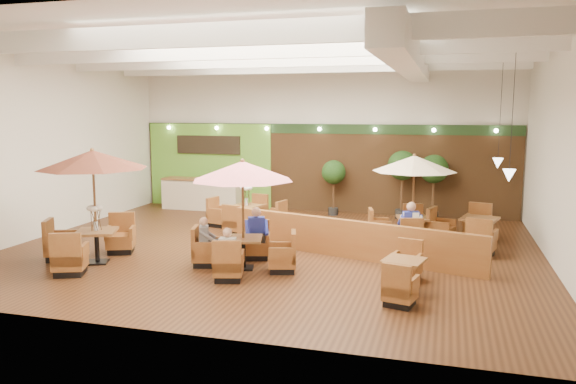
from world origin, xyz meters
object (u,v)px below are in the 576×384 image
(diner_2, at_px, (206,236))
(table_2, at_px, (412,179))
(topiary_1, at_px, (402,168))
(diner_3, at_px, (410,222))
(table_1, at_px, (243,194))
(diner_4, at_px, (410,222))
(diner_0, at_px, (228,248))
(topiary_2, at_px, (434,172))
(service_counter, at_px, (202,194))
(topiary_0, at_px, (334,174))
(diner_1, at_px, (257,228))
(table_3, at_px, (247,215))
(table_5, at_px, (468,232))
(booth_divider, at_px, (348,239))
(table_0, at_px, (91,182))
(table_4, at_px, (403,276))

(diner_2, bearing_deg, table_2, 109.12)
(topiary_1, height_order, diner_3, topiary_1)
(table_1, height_order, diner_4, table_1)
(diner_0, distance_m, diner_2, 1.35)
(table_1, distance_m, topiary_2, 8.41)
(service_counter, xyz_separation_m, topiary_0, (5.02, 0.20, 0.89))
(topiary_1, xyz_separation_m, diner_4, (0.58, -4.43, -0.98))
(table_1, xyz_separation_m, diner_1, (-0.00, 0.96, -1.01))
(table_3, distance_m, table_5, 6.72)
(topiary_0, bearing_deg, diner_3, -56.10)
(table_1, height_order, table_2, table_1)
(topiary_2, height_order, diner_2, topiary_2)
(table_3, distance_m, diner_4, 5.42)
(booth_divider, height_order, table_1, table_1)
(service_counter, relative_size, table_2, 1.16)
(table_0, height_order, diner_3, table_0)
(table_3, relative_size, table_4, 1.07)
(diner_1, bearing_deg, service_counter, -77.92)
(diner_3, relative_size, diner_4, 1.01)
(table_4, xyz_separation_m, topiary_1, (-0.68, 8.01, 1.42))
(topiary_0, bearing_deg, table_1, -95.43)
(service_counter, bearing_deg, diner_3, -27.88)
(table_5, relative_size, topiary_1, 1.22)
(service_counter, distance_m, topiary_2, 8.53)
(diner_1, bearing_deg, topiary_1, -138.86)
(table_3, bearing_deg, service_counter, 148.82)
(table_3, height_order, diner_4, table_3)
(table_0, distance_m, table_2, 8.51)
(topiary_0, bearing_deg, topiary_2, 0.00)
(topiary_2, bearing_deg, service_counter, -178.65)
(table_2, height_order, diner_3, table_2)
(table_4, height_order, table_5, table_5)
(table_0, height_order, diner_2, table_0)
(topiary_1, xyz_separation_m, diner_1, (-3.09, -6.37, -0.98))
(table_1, relative_size, diner_0, 3.65)
(table_0, relative_size, diner_2, 4.05)
(table_0, distance_m, diner_0, 3.95)
(table_3, distance_m, table_4, 7.34)
(service_counter, relative_size, topiary_0, 1.52)
(table_5, bearing_deg, topiary_2, 123.32)
(service_counter, bearing_deg, topiary_1, 1.55)
(table_2, distance_m, diner_4, 1.40)
(table_4, bearing_deg, service_counter, 149.26)
(table_0, xyz_separation_m, table_3, (2.18, 4.90, -1.59))
(table_5, height_order, topiary_0, topiary_0)
(diner_0, bearing_deg, topiary_0, 75.59)
(diner_0, bearing_deg, table_2, 43.29)
(topiary_0, xyz_separation_m, diner_4, (2.98, -4.43, -0.69))
(table_2, relative_size, table_5, 0.90)
(service_counter, distance_m, table_4, 11.26)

